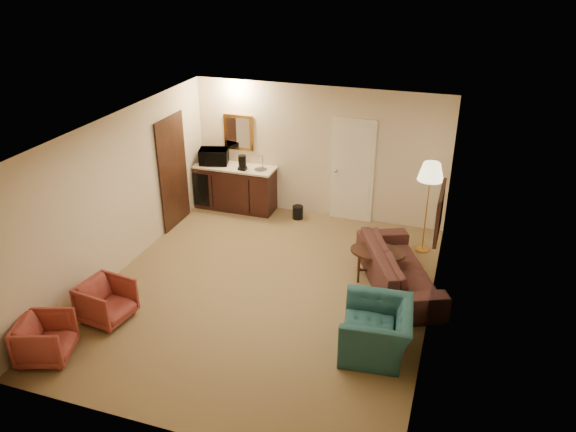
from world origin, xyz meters
name	(u,v)px	position (x,y,z in m)	size (l,w,h in m)	color
ground	(266,290)	(0.00, 0.00, 0.00)	(6.00, 6.00, 0.00)	olive
room_walls	(275,171)	(-0.10, 0.77, 1.72)	(5.02, 6.01, 2.61)	beige
wetbar_cabinet	(236,187)	(-1.65, 2.72, 0.46)	(1.64, 0.58, 0.92)	black
sofa	(400,262)	(1.95, 0.81, 0.44)	(2.23, 0.65, 0.87)	black
teal_armchair	(377,323)	(1.90, -0.90, 0.45)	(1.03, 0.67, 0.90)	#1C4648
rose_chair_near	(106,300)	(-1.90, -1.42, 0.34)	(0.65, 0.61, 0.67)	brown
rose_chair_far	(45,337)	(-2.15, -2.40, 0.33)	(0.64, 0.60, 0.66)	brown
coffee_table	(377,264)	(1.58, 0.92, 0.25)	(0.88, 0.59, 0.51)	#321A10
floor_lamp	(427,208)	(2.20, 2.10, 0.83)	(0.44, 0.44, 1.67)	#C69142
waste_bin	(298,212)	(-0.30, 2.65, 0.13)	(0.21, 0.21, 0.26)	black
microwave	(214,155)	(-2.11, 2.72, 1.11)	(0.57, 0.31, 0.39)	black
coffee_maker	(242,163)	(-1.44, 2.60, 1.07)	(0.16, 0.16, 0.29)	black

